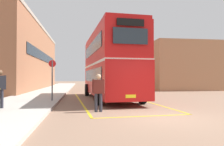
% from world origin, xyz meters
% --- Properties ---
extents(ground_plane, '(135.60, 135.60, 0.00)m').
position_xyz_m(ground_plane, '(0.00, 14.40, 0.00)').
color(ground_plane, '#846651').
extents(sidewalk_left, '(4.00, 57.60, 0.14)m').
position_xyz_m(sidewalk_left, '(-6.50, 16.80, 0.07)').
color(sidewalk_left, '#B2ADA3').
rests_on(sidewalk_left, ground).
extents(brick_building_left, '(6.00, 24.85, 8.18)m').
position_xyz_m(brick_building_left, '(-11.04, 21.95, 4.10)').
color(brick_building_left, '#9E6647').
rests_on(brick_building_left, ground).
extents(depot_building_right, '(8.58, 17.80, 5.96)m').
position_xyz_m(depot_building_right, '(9.76, 23.98, 2.98)').
color(depot_building_right, '#AD7A56').
rests_on(depot_building_right, ground).
extents(double_decker_bus, '(3.44, 10.28, 4.75)m').
position_xyz_m(double_decker_bus, '(-1.11, 7.38, 2.51)').
color(double_decker_bus, black).
rests_on(double_decker_bus, ground).
extents(single_deck_bus, '(3.48, 8.58, 3.02)m').
position_xyz_m(single_deck_bus, '(2.53, 25.60, 1.64)').
color(single_deck_bus, black).
rests_on(single_deck_bus, ground).
extents(pedestrian_boarding, '(0.57, 0.27, 1.71)m').
position_xyz_m(pedestrian_boarding, '(-2.36, 1.72, 0.99)').
color(pedestrian_boarding, '#2D2D38').
rests_on(pedestrian_boarding, ground).
extents(pedestrian_waiting_near, '(0.51, 0.51, 1.76)m').
position_xyz_m(pedestrian_waiting_near, '(-6.83, 2.45, 1.17)').
color(pedestrian_waiting_near, '#2D2D38').
rests_on(pedestrian_waiting_near, sidewalk_left).
extents(bus_stop_sign, '(0.44, 0.09, 2.49)m').
position_xyz_m(bus_stop_sign, '(-4.90, 5.65, 1.65)').
color(bus_stop_sign, '#4C4C51').
rests_on(bus_stop_sign, sidewalk_left).
extents(bay_marking_yellow, '(5.16, 12.43, 0.01)m').
position_xyz_m(bay_marking_yellow, '(-1.04, 5.46, 0.00)').
color(bay_marking_yellow, gold).
rests_on(bay_marking_yellow, ground).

